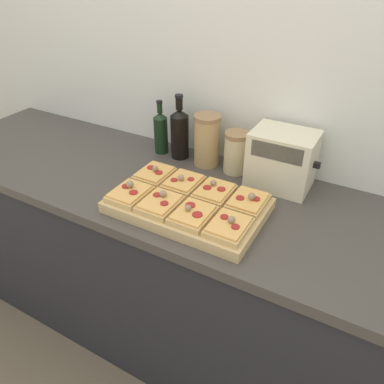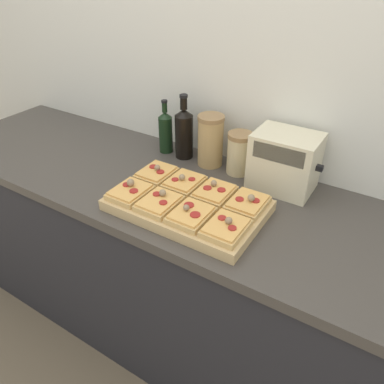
{
  "view_description": "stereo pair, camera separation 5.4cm",
  "coord_description": "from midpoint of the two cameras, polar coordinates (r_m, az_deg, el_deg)",
  "views": [
    {
      "loc": [
        0.56,
        -0.74,
        1.69
      ],
      "look_at": [
        0.02,
        0.23,
        0.96
      ],
      "focal_mm": 35.0,
      "sensor_mm": 36.0,
      "label": 1
    },
    {
      "loc": [
        0.61,
        -0.71,
        1.69
      ],
      "look_at": [
        0.02,
        0.23,
        0.96
      ],
      "focal_mm": 35.0,
      "sensor_mm": 36.0,
      "label": 2
    }
  ],
  "objects": [
    {
      "name": "wine_bottle",
      "position": [
        1.65,
        -0.28,
        9.07
      ],
      "size": [
        0.08,
        0.08,
        0.28
      ],
      "color": "black",
      "rests_on": "kitchen_counter"
    },
    {
      "name": "pizza_slice_front_midleft",
      "position": [
        1.29,
        -3.81,
        -1.62
      ],
      "size": [
        0.12,
        0.15,
        0.05
      ],
      "color": "tan",
      "rests_on": "cutting_board"
    },
    {
      "name": "pizza_slice_back_midright",
      "position": [
        1.34,
        4.6,
        -0.04
      ],
      "size": [
        0.12,
        0.15,
        0.05
      ],
      "color": "tan",
      "rests_on": "cutting_board"
    },
    {
      "name": "pizza_slice_back_left",
      "position": [
        1.46,
        -4.38,
        2.9
      ],
      "size": [
        0.12,
        0.15,
        0.05
      ],
      "color": "tan",
      "rests_on": "cutting_board"
    },
    {
      "name": "grain_jar_tall",
      "position": [
        1.59,
        3.82,
        7.82
      ],
      "size": [
        0.11,
        0.11,
        0.22
      ],
      "color": "tan",
      "rests_on": "kitchen_counter"
    },
    {
      "name": "olive_oil_bottle",
      "position": [
        1.7,
        -3.14,
        9.24
      ],
      "size": [
        0.06,
        0.06,
        0.24
      ],
      "color": "black",
      "rests_on": "kitchen_counter"
    },
    {
      "name": "kitchen_counter",
      "position": [
        1.72,
        2.0,
        -12.88
      ],
      "size": [
        2.63,
        0.67,
        0.9
      ],
      "color": "#232328",
      "rests_on": "ground_plane"
    },
    {
      "name": "pizza_slice_front_right",
      "position": [
        1.18,
        6.53,
        -5.42
      ],
      "size": [
        0.12,
        0.15,
        0.05
      ],
      "color": "tan",
      "rests_on": "cutting_board"
    },
    {
      "name": "grain_jar_short",
      "position": [
        1.55,
        8.21,
        5.86
      ],
      "size": [
        0.1,
        0.1,
        0.18
      ],
      "color": "beige",
      "rests_on": "kitchen_counter"
    },
    {
      "name": "toaster_oven",
      "position": [
        1.46,
        14.94,
        4.49
      ],
      "size": [
        0.26,
        0.18,
        0.22
      ],
      "color": "beige",
      "rests_on": "kitchen_counter"
    },
    {
      "name": "pizza_slice_front_left",
      "position": [
        1.36,
        -8.29,
        0.07
      ],
      "size": [
        0.12,
        0.15,
        0.06
      ],
      "color": "tan",
      "rests_on": "cutting_board"
    },
    {
      "name": "pizza_slice_front_midright",
      "position": [
        1.23,
        1.1,
        -3.46
      ],
      "size": [
        0.12,
        0.15,
        0.05
      ],
      "color": "tan",
      "rests_on": "cutting_board"
    },
    {
      "name": "wall_back",
      "position": [
        1.58,
        9.38,
        16.51
      ],
      "size": [
        6.0,
        0.06,
        2.5
      ],
      "color": "silver",
      "rests_on": "ground_plane"
    },
    {
      "name": "cutting_board",
      "position": [
        1.33,
        0.47,
        -2.05
      ],
      "size": [
        0.54,
        0.34,
        0.04
      ],
      "primitive_type": "cube",
      "color": "tan",
      "rests_on": "kitchen_counter"
    },
    {
      "name": "pizza_slice_back_midleft",
      "position": [
        1.4,
        -0.09,
        1.49
      ],
      "size": [
        0.12,
        0.15,
        0.05
      ],
      "color": "tan",
      "rests_on": "cutting_board"
    },
    {
      "name": "pizza_slice_back_right",
      "position": [
        1.3,
        9.65,
        -1.7
      ],
      "size": [
        0.12,
        0.15,
        0.05
      ],
      "color": "tan",
      "rests_on": "cutting_board"
    }
  ]
}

